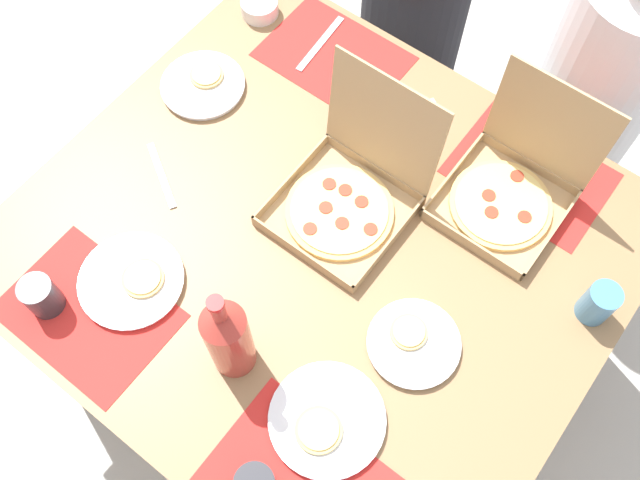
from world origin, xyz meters
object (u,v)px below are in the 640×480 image
plate_far_right (326,421)px  plate_middle (413,342)px  pizza_box_center (349,193)px  soda_bottle (228,337)px  plate_near_right (203,84)px  diner_right_seat (584,111)px  cup_red (41,296)px  condiment_bowl (260,7)px  plate_far_left (133,281)px  diner_left_seat (411,26)px  pizza_box_corner_right (511,188)px  cup_spare (598,303)px

plate_far_right → plate_middle: size_ratio=1.19×
pizza_box_center → soda_bottle: bearing=-86.2°
plate_near_right → diner_right_seat: diner_right_seat is taller
plate_near_right → cup_red: size_ratio=2.23×
condiment_bowl → soda_bottle: bearing=-53.8°
pizza_box_center → diner_right_seat: diner_right_seat is taller
plate_far_left → condiment_bowl: (-0.27, 0.77, 0.01)m
plate_middle → plate_far_right: bearing=-101.2°
plate_near_right → diner_left_seat: diner_left_seat is taller
pizza_box_corner_right → plate_middle: (0.02, -0.43, -0.04)m
cup_spare → condiment_bowl: 1.13m
pizza_box_center → diner_right_seat: bearing=68.1°
diner_left_seat → plate_middle: bearing=-57.3°
diner_left_seat → plate_far_left: bearing=-88.7°
cup_spare → condiment_bowl: bearing=168.5°
plate_far_right → diner_right_seat: diner_right_seat is taller
plate_far_right → diner_left_seat: (-0.55, 1.17, -0.25)m
pizza_box_corner_right → plate_middle: 0.43m
plate_far_left → soda_bottle: bearing=1.2°
soda_bottle → diner_right_seat: 1.25m
pizza_box_corner_right → plate_far_right: bearing=-92.1°
soda_bottle → diner_left_seat: (-0.32, 1.18, -0.37)m
cup_red → condiment_bowl: 0.94m
pizza_box_center → diner_left_seat: diner_left_seat is taller
condiment_bowl → plate_far_right: bearing=-43.7°
plate_far_right → plate_far_left: (-0.52, -0.01, 0.00)m
cup_red → diner_left_seat: diner_left_seat is taller
soda_bottle → plate_near_right: bearing=136.7°
plate_middle → diner_right_seat: bearing=90.8°
pizza_box_corner_right → plate_middle: pizza_box_corner_right is taller
plate_far_left → cup_red: 0.19m
plate_far_left → soda_bottle: size_ratio=0.72×
plate_middle → cup_spare: size_ratio=1.93×
plate_far_right → plate_far_left: bearing=-178.4°
cup_spare → condiment_bowl: (-1.11, 0.23, -0.03)m
diner_right_seat → cup_red: bearing=-116.6°
plate_far_right → condiment_bowl: size_ratio=2.39×
pizza_box_corner_right → plate_near_right: 0.80m
condiment_bowl → pizza_box_corner_right: bearing=-6.5°
condiment_bowl → diner_left_seat: bearing=58.9°
plate_far_right → diner_left_seat: diner_left_seat is taller
pizza_box_corner_right → condiment_bowl: (-0.82, 0.09, -0.03)m
plate_middle → condiment_bowl: size_ratio=2.00×
plate_far_right → plate_near_right: 0.89m
plate_middle → diner_left_seat: bearing=122.7°
pizza_box_center → diner_left_seat: 0.84m
cup_red → plate_middle: bearing=30.7°
cup_red → pizza_box_center: bearing=58.1°
plate_far_left → pizza_box_corner_right: bearing=51.3°
soda_bottle → diner_right_seat: diner_right_seat is taller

